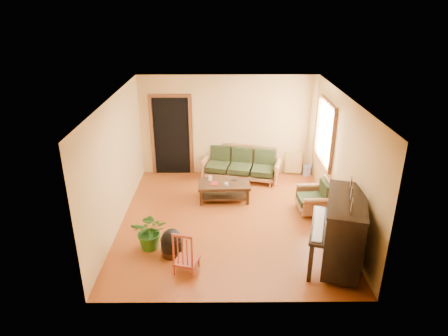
{
  "coord_description": "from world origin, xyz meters",
  "views": [
    {
      "loc": [
        -0.16,
        -7.34,
        4.31
      ],
      "look_at": [
        -0.11,
        0.2,
        1.1
      ],
      "focal_mm": 32.0,
      "sensor_mm": 36.0,
      "label": 1
    }
  ],
  "objects_px": {
    "red_chair": "(186,251)",
    "footstool": "(172,245)",
    "potted_plant": "(150,231)",
    "sofa": "(241,164)",
    "ceramic_crock": "(307,170)",
    "armchair": "(313,196)",
    "coffee_table": "(224,191)",
    "piano": "(343,233)"
  },
  "relations": [
    {
      "from": "armchair",
      "to": "potted_plant",
      "type": "height_order",
      "value": "armchair"
    },
    {
      "from": "sofa",
      "to": "red_chair",
      "type": "distance_m",
      "value": 3.93
    },
    {
      "from": "coffee_table",
      "to": "ceramic_crock",
      "type": "xyz_separation_m",
      "value": [
        2.2,
        1.39,
        -0.08
      ]
    },
    {
      "from": "footstool",
      "to": "potted_plant",
      "type": "bearing_deg",
      "value": 151.89
    },
    {
      "from": "ceramic_crock",
      "to": "potted_plant",
      "type": "distance_m",
      "value": 4.88
    },
    {
      "from": "ceramic_crock",
      "to": "coffee_table",
      "type": "bearing_deg",
      "value": -147.62
    },
    {
      "from": "armchair",
      "to": "ceramic_crock",
      "type": "distance_m",
      "value": 2.0
    },
    {
      "from": "coffee_table",
      "to": "footstool",
      "type": "distance_m",
      "value": 2.35
    },
    {
      "from": "piano",
      "to": "ceramic_crock",
      "type": "bearing_deg",
      "value": 103.37
    },
    {
      "from": "coffee_table",
      "to": "footstool",
      "type": "xyz_separation_m",
      "value": [
        -0.96,
        -2.15,
        -0.02
      ]
    },
    {
      "from": "red_chair",
      "to": "ceramic_crock",
      "type": "relative_size",
      "value": 3.0
    },
    {
      "from": "piano",
      "to": "red_chair",
      "type": "bearing_deg",
      "value": -160.26
    },
    {
      "from": "coffee_table",
      "to": "potted_plant",
      "type": "relative_size",
      "value": 1.61
    },
    {
      "from": "red_chair",
      "to": "armchair",
      "type": "bearing_deg",
      "value": 53.84
    },
    {
      "from": "red_chair",
      "to": "potted_plant",
      "type": "distance_m",
      "value": 0.99
    },
    {
      "from": "footstool",
      "to": "ceramic_crock",
      "type": "xyz_separation_m",
      "value": [
        3.15,
        3.54,
        -0.06
      ]
    },
    {
      "from": "armchair",
      "to": "ceramic_crock",
      "type": "xyz_separation_m",
      "value": [
        0.28,
        1.96,
        -0.24
      ]
    },
    {
      "from": "footstool",
      "to": "red_chair",
      "type": "xyz_separation_m",
      "value": [
        0.3,
        -0.47,
        0.21
      ]
    },
    {
      "from": "sofa",
      "to": "piano",
      "type": "height_order",
      "value": "piano"
    },
    {
      "from": "footstool",
      "to": "red_chair",
      "type": "height_order",
      "value": "red_chair"
    },
    {
      "from": "ceramic_crock",
      "to": "footstool",
      "type": "bearing_deg",
      "value": -131.64
    },
    {
      "from": "coffee_table",
      "to": "potted_plant",
      "type": "height_order",
      "value": "potted_plant"
    },
    {
      "from": "armchair",
      "to": "footstool",
      "type": "distance_m",
      "value": 3.28
    },
    {
      "from": "sofa",
      "to": "armchair",
      "type": "distance_m",
      "value": 2.27
    },
    {
      "from": "sofa",
      "to": "coffee_table",
      "type": "bearing_deg",
      "value": -97.23
    },
    {
      "from": "coffee_table",
      "to": "red_chair",
      "type": "relative_size",
      "value": 1.45
    },
    {
      "from": "footstool",
      "to": "sofa",
      "type": "bearing_deg",
      "value": 67.23
    },
    {
      "from": "sofa",
      "to": "ceramic_crock",
      "type": "xyz_separation_m",
      "value": [
        1.76,
        0.24,
        -0.28
      ]
    },
    {
      "from": "footstool",
      "to": "potted_plant",
      "type": "relative_size",
      "value": 0.55
    },
    {
      "from": "ceramic_crock",
      "to": "potted_plant",
      "type": "height_order",
      "value": "potted_plant"
    },
    {
      "from": "coffee_table",
      "to": "ceramic_crock",
      "type": "distance_m",
      "value": 2.6
    },
    {
      "from": "coffee_table",
      "to": "potted_plant",
      "type": "bearing_deg",
      "value": -125.39
    },
    {
      "from": "piano",
      "to": "footstool",
      "type": "distance_m",
      "value": 3.02
    },
    {
      "from": "sofa",
      "to": "piano",
      "type": "distance_m",
      "value": 3.94
    },
    {
      "from": "piano",
      "to": "ceramic_crock",
      "type": "xyz_separation_m",
      "value": [
        0.18,
        3.84,
        -0.51
      ]
    },
    {
      "from": "armchair",
      "to": "piano",
      "type": "bearing_deg",
      "value": -89.02
    },
    {
      "from": "ceramic_crock",
      "to": "piano",
      "type": "bearing_deg",
      "value": -92.74
    },
    {
      "from": "footstool",
      "to": "potted_plant",
      "type": "height_order",
      "value": "potted_plant"
    },
    {
      "from": "red_chair",
      "to": "footstool",
      "type": "bearing_deg",
      "value": 137.77
    },
    {
      "from": "red_chair",
      "to": "potted_plant",
      "type": "bearing_deg",
      "value": 151.21
    },
    {
      "from": "armchair",
      "to": "piano",
      "type": "relative_size",
      "value": 0.52
    },
    {
      "from": "armchair",
      "to": "piano",
      "type": "distance_m",
      "value": 1.9
    }
  ]
}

